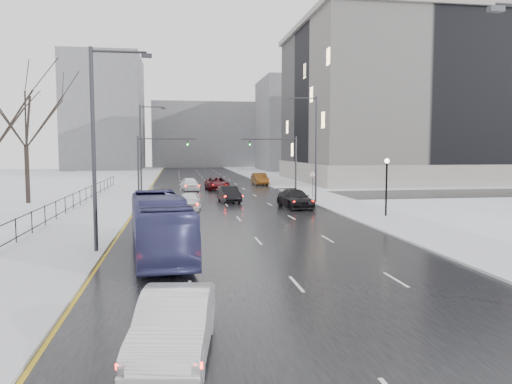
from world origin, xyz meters
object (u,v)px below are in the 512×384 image
tree_park_e (28,204)px  sedan_right_cross (217,183)px  streetlight_l_far (143,145)px  lamppost_r_mid (387,179)px  streetlight_r_mid (314,144)px  sedan_left_near (175,325)px  no_uturn_sign (313,177)px  bus (160,225)px  sedan_center_near (189,201)px  sedan_right_far (295,199)px  sedan_center_far (190,184)px  sedan_right_distant (260,179)px  mast_signal_left (149,159)px  sedan_right_near (229,194)px  streetlight_l_near (98,139)px  mast_signal_right (286,158)px

tree_park_e → sedan_right_cross: 22.86m
streetlight_l_far → lamppost_r_mid: size_ratio=2.34×
tree_park_e → streetlight_r_mid: 27.25m
streetlight_r_mid → sedan_left_near: bearing=-111.1°
no_uturn_sign → bus: bus is taller
sedan_center_near → sedan_right_far: (9.15, 0.40, 0.01)m
sedan_center_near → sedan_right_far: 9.16m
streetlight_r_mid → sedan_right_far: size_ratio=1.86×
sedan_center_far → sedan_right_distant: 13.04m
sedan_center_far → bus: bearing=-99.8°
no_uturn_sign → bus: bearing=-120.1°
mast_signal_left → sedan_right_far: mast_signal_left is taller
sedan_left_near → sedan_right_near: size_ratio=1.06×
no_uturn_sign → sedan_right_near: no_uturn_sign is taller
bus → tree_park_e: bearing=111.6°
tree_park_e → no_uturn_sign: tree_park_e is taller
streetlight_l_near → bus: size_ratio=0.96×
streetlight_l_near → sedan_center_near: bearing=74.1°
sedan_center_near → sedan_right_near: (3.94, 6.04, -0.01)m
sedan_left_near → sedan_right_near: (5.03, 35.58, -0.05)m
sedan_center_near → sedan_right_far: bearing=8.1°
no_uturn_sign → sedan_right_near: size_ratio=0.59×
mast_signal_left → sedan_center_far: (4.43, 8.47, -3.24)m
streetlight_r_mid → sedan_right_cross: bearing=114.1°
no_uturn_sign → sedan_right_far: 7.98m
sedan_right_near → sedan_right_distant: size_ratio=0.90×
streetlight_r_mid → sedan_center_near: streetlight_r_mid is taller
no_uturn_sign → bus: (-14.47, -24.99, -0.81)m
lamppost_r_mid → mast_signal_left: 25.71m
mast_signal_right → sedan_center_far: 13.67m
mast_signal_right → sedan_center_near: (-10.77, -11.41, -3.30)m
sedan_right_distant → sedan_right_far: bearing=-94.5°
sedan_right_near → sedan_right_cross: (0.00, 14.50, 0.03)m
mast_signal_right → sedan_center_far: (-10.23, 8.47, -3.24)m
bus → streetlight_r_mid: bearing=51.6°
streetlight_l_near → streetlight_l_far: 32.00m
streetlight_l_near → no_uturn_sign: (17.37, 24.00, -3.32)m
streetlight_l_near → sedan_right_cross: (8.67, 37.13, -4.79)m
streetlight_r_mid → mast_signal_left: 17.50m
sedan_center_near → sedan_right_cross: size_ratio=0.79×
sedan_center_near → sedan_right_distant: (10.64, 28.13, 0.07)m
streetlight_r_mid → sedan_center_far: bearing=123.9°
mast_signal_right → sedan_center_far: mast_signal_right is taller
streetlight_r_mid → mast_signal_left: size_ratio=1.54×
tree_park_e → mast_signal_left: (10.87, 4.00, 4.11)m
no_uturn_sign → sedan_right_distant: no_uturn_sign is taller
mast_signal_left → sedan_right_near: mast_signal_left is taller
streetlight_l_far → sedan_center_far: size_ratio=2.07×
no_uturn_sign → sedan_right_near: 8.94m
lamppost_r_mid → sedan_right_distant: bearing=96.2°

